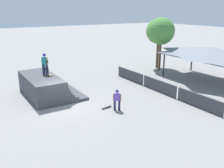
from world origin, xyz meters
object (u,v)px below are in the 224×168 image
object	(u,v)px
skater_on_deck	(45,63)
tree_beside_pavilion	(159,31)
bystander_walking	(117,98)
skateboard_on_ground	(107,107)
tree_far_back	(161,31)
skateboard_on_deck	(49,75)

from	to	relation	value
skater_on_deck	tree_beside_pavilion	world-z (taller)	tree_beside_pavilion
bystander_walking	tree_beside_pavilion	world-z (taller)	tree_beside_pavilion
skater_on_deck	tree_beside_pavilion	bearing A→B (deg)	74.20
bystander_walking	skateboard_on_ground	distance (m)	1.21
skateboard_on_ground	skater_on_deck	bearing A→B (deg)	108.99
skater_on_deck	tree_beside_pavilion	distance (m)	15.02
tree_beside_pavilion	bystander_walking	bearing A→B (deg)	-53.16
tree_beside_pavilion	tree_far_back	world-z (taller)	tree_far_back
skater_on_deck	skateboard_on_ground	size ratio (longest dim) A/B	2.09
skateboard_on_deck	bystander_walking	size ratio (longest dim) A/B	0.50
bystander_walking	tree_beside_pavilion	bearing A→B (deg)	-99.54
bystander_walking	skateboard_on_ground	size ratio (longest dim) A/B	1.83
skater_on_deck	skateboard_on_ground	world-z (taller)	skater_on_deck
skateboard_on_deck	bystander_walking	bearing A→B (deg)	4.81
skateboard_on_deck	skateboard_on_ground	bearing A→B (deg)	4.78
skater_on_deck	tree_far_back	xyz separation A→B (m)	(-1.58, 14.11, 1.71)
bystander_walking	tree_beside_pavilion	distance (m)	14.81
skateboard_on_deck	tree_far_back	world-z (taller)	tree_far_back
tree_beside_pavilion	skater_on_deck	bearing A→B (deg)	-79.79
skater_on_deck	skateboard_on_ground	xyz separation A→B (m)	(5.24, 2.77, -2.73)
bystander_walking	tree_beside_pavilion	xyz separation A→B (m)	(-8.63, 11.52, 3.46)
skateboard_on_deck	tree_beside_pavilion	xyz separation A→B (m)	(-3.08, 14.56, 2.56)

